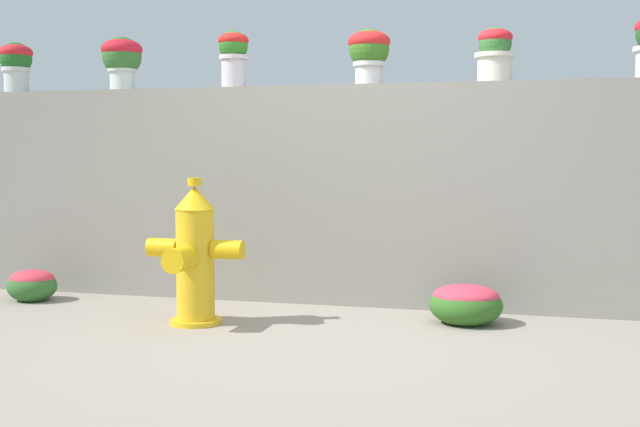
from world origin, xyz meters
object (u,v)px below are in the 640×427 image
object	(u,v)px
potted_plant_4	(495,52)
flower_bush_left	(466,302)
potted_plant_1	(122,57)
potted_plant_2	(233,53)
fire_hydrant	(194,257)
potted_plant_0	(16,62)
potted_plant_3	(369,51)
flower_bush_right	(32,284)

from	to	relation	value
potted_plant_4	flower_bush_left	world-z (taller)	potted_plant_4
potted_plant_1	flower_bush_left	bearing A→B (deg)	-11.75
potted_plant_2	fire_hydrant	distance (m)	1.65
potted_plant_4	flower_bush_left	size ratio (longest dim) A/B	0.82
potted_plant_0	potted_plant_4	size ratio (longest dim) A/B	1.06
potted_plant_2	potted_plant_3	distance (m)	0.98
potted_plant_2	potted_plant_3	world-z (taller)	potted_plant_2
potted_plant_0	flower_bush_right	size ratio (longest dim) A/B	1.09
potted_plant_3	flower_bush_left	bearing A→B (deg)	-37.25
potted_plant_0	potted_plant_4	world-z (taller)	potted_plant_0
flower_bush_left	potted_plant_1	bearing A→B (deg)	168.25
potted_plant_0	flower_bush_left	xyz separation A→B (m)	(3.54, -0.52, -1.64)
potted_plant_0	fire_hydrant	size ratio (longest dim) A/B	0.43
potted_plant_4	potted_plant_0	bearing A→B (deg)	-179.63
fire_hydrant	flower_bush_right	xyz separation A→B (m)	(-1.46, 0.43, -0.30)
potted_plant_4	fire_hydrant	size ratio (longest dim) A/B	0.41
flower_bush_left	potted_plant_0	bearing A→B (deg)	171.62
potted_plant_1	flower_bush_left	world-z (taller)	potted_plant_1
potted_plant_2	potted_plant_0	bearing A→B (deg)	178.80
potted_plant_1	potted_plant_4	world-z (taller)	potted_plant_1
potted_plant_1	flower_bush_right	size ratio (longest dim) A/B	1.13
potted_plant_1	potted_plant_3	distance (m)	1.90
potted_plant_3	potted_plant_2	bearing A→B (deg)	-175.71
potted_plant_2	potted_plant_3	bearing A→B (deg)	4.29
flower_bush_right	potted_plant_1	bearing A→B (deg)	51.02
potted_plant_3	flower_bush_right	size ratio (longest dim) A/B	1.10
potted_plant_0	potted_plant_2	world-z (taller)	potted_plant_2
potted_plant_0	potted_plant_1	xyz separation A→B (m)	(0.90, 0.03, 0.01)
fire_hydrant	flower_bush_right	world-z (taller)	fire_hydrant
potted_plant_0	potted_plant_1	distance (m)	0.90
potted_plant_0	potted_plant_2	bearing A→B (deg)	-1.20
potted_plant_3	potted_plant_4	size ratio (longest dim) A/B	1.06
potted_plant_1	flower_bush_left	size ratio (longest dim) A/B	0.89
potted_plant_2	fire_hydrant	world-z (taller)	potted_plant_2
potted_plant_1	potted_plant_3	xyz separation A→B (m)	(1.90, 0.01, -0.01)
potted_plant_1	potted_plant_2	world-z (taller)	potted_plant_1
fire_hydrant	flower_bush_left	size ratio (longest dim) A/B	1.99
potted_plant_4	flower_bush_left	distance (m)	1.70
potted_plant_0	fire_hydrant	bearing A→B (deg)	-26.70
flower_bush_left	flower_bush_right	size ratio (longest dim) A/B	1.27
potted_plant_2	potted_plant_1	bearing A→B (deg)	175.96
flower_bush_left	flower_bush_right	distance (m)	3.09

